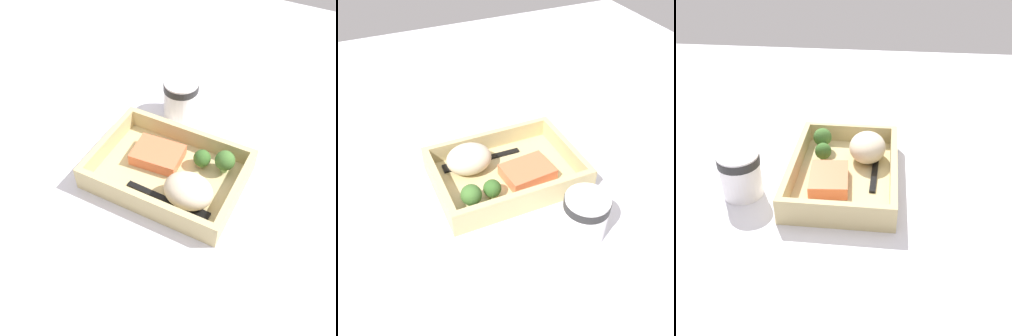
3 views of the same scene
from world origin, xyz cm
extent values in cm
cube|color=silver|center=(0.00, 0.00, -1.00)|extent=(160.00, 160.00, 2.00)
cube|color=tan|center=(0.00, 0.00, 0.60)|extent=(27.21, 19.45, 1.20)
cube|color=tan|center=(0.00, -9.12, 3.03)|extent=(27.21, 1.20, 3.65)
cube|color=tan|center=(0.00, 9.12, 3.03)|extent=(27.21, 1.20, 3.65)
cube|color=tan|center=(-13.01, 0.00, 3.03)|extent=(1.20, 17.05, 3.65)
cube|color=tan|center=(13.01, 0.00, 3.03)|extent=(1.20, 17.05, 3.65)
cube|color=#E16B43|center=(-3.38, 2.33, 2.38)|extent=(9.65, 7.55, 2.35)
ellipsoid|color=beige|center=(5.91, -3.96, 3.92)|extent=(8.72, 7.09, 5.45)
cylinder|color=#85A55D|center=(4.68, 4.61, 1.77)|extent=(1.23, 1.23, 1.15)
sphere|color=#335E24|center=(4.68, 4.61, 3.24)|extent=(3.24, 3.24, 3.24)
cylinder|color=#86AE65|center=(8.83, 5.36, 2.07)|extent=(1.42, 1.42, 1.74)
sphere|color=#3D682B|center=(8.83, 5.36, 3.96)|extent=(3.73, 3.73, 3.73)
cube|color=black|center=(1.07, -5.66, 1.42)|extent=(12.42, 1.42, 0.44)
cube|color=black|center=(8.97, -5.86, 1.42)|extent=(3.45, 2.29, 0.44)
cylinder|color=white|center=(-6.06, 17.50, 4.14)|extent=(7.12, 7.12, 8.27)
cylinder|color=black|center=(-6.06, 17.50, 7.13)|extent=(7.34, 7.34, 1.49)
cube|color=white|center=(25.33, 6.24, 0.12)|extent=(11.57, 12.62, 0.24)
camera|label=1|loc=(21.85, -42.11, 56.02)|focal=42.00mm
camera|label=2|loc=(22.54, 51.19, 51.10)|focal=42.00mm
camera|label=3|loc=(-60.00, -6.55, 43.29)|focal=42.00mm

